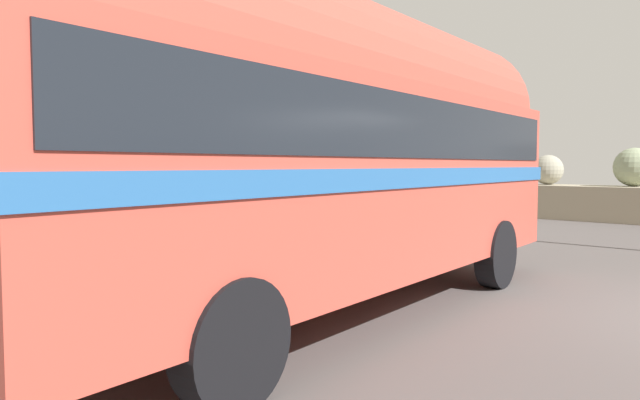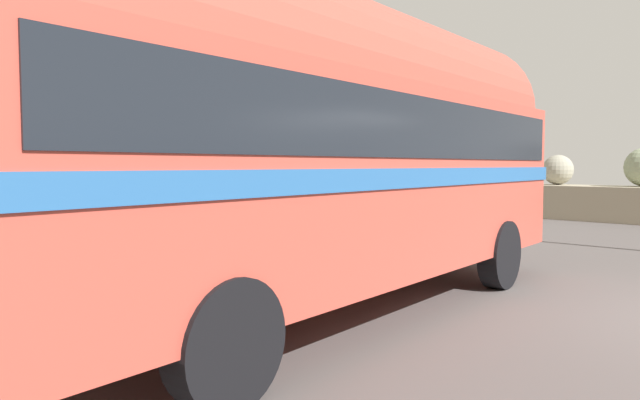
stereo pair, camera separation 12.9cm
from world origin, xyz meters
name	(u,v)px [view 2 (the right image)]	position (x,y,z in m)	size (l,w,h in m)	color
vintage_coach	(326,140)	(-3.90, -2.67, 2.05)	(3.37, 8.80, 3.70)	black
second_coach	(114,149)	(-9.12, -2.68, 2.05)	(3.09, 8.75, 3.70)	black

